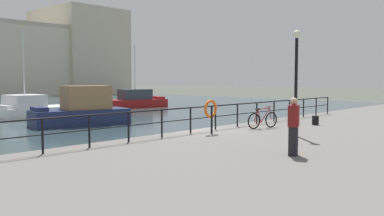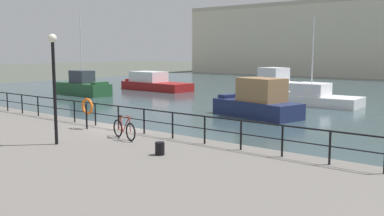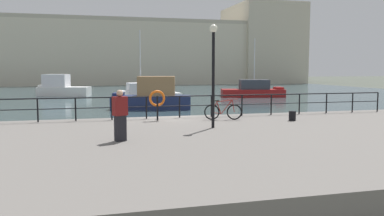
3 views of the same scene
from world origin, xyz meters
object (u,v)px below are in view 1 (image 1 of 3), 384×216
(moored_cabin_cruiser, at_px, (135,100))
(moored_red_daysailer, at_px, (82,110))
(parked_bicycle, at_px, (263,120))
(moored_white_yacht, at_px, (32,108))
(mooring_bollard, at_px, (315,120))
(quay_lamp_post, at_px, (296,68))
(life_ring_stand, at_px, (211,110))
(standing_person, at_px, (293,126))

(moored_cabin_cruiser, bearing_deg, moored_red_daysailer, -128.51)
(moored_cabin_cruiser, distance_m, parked_bicycle, 25.49)
(moored_white_yacht, height_order, mooring_bollard, moored_white_yacht)
(mooring_bollard, bearing_deg, quay_lamp_post, -164.02)
(parked_bicycle, distance_m, quay_lamp_post, 3.45)
(moored_white_yacht, bearing_deg, moored_red_daysailer, 83.27)
(moored_red_daysailer, bearing_deg, moored_cabin_cruiser, -128.01)
(moored_red_daysailer, distance_m, mooring_bollard, 14.34)
(moored_red_daysailer, xyz_separation_m, mooring_bollard, (4.27, -13.69, -0.04))
(moored_white_yacht, distance_m, life_ring_stand, 20.18)
(standing_person, bearing_deg, mooring_bollard, 90.20)
(moored_cabin_cruiser, relative_size, standing_person, 4.21)
(parked_bicycle, bearing_deg, mooring_bollard, -6.46)
(moored_cabin_cruiser, bearing_deg, mooring_bollard, -96.69)
(life_ring_stand, height_order, quay_lamp_post, quay_lamp_post)
(mooring_bollard, xyz_separation_m, standing_person, (-8.04, -3.23, 0.64))
(parked_bicycle, bearing_deg, moored_white_yacht, 105.45)
(moored_cabin_cruiser, xyz_separation_m, life_ring_stand, (-14.42, -22.26, 0.95))
(life_ring_stand, distance_m, standing_person, 5.27)
(moored_red_daysailer, relative_size, parked_bicycle, 3.64)
(moored_white_yacht, distance_m, quay_lamp_post, 23.01)
(moored_red_daysailer, distance_m, standing_person, 17.34)
(moored_cabin_cruiser, height_order, mooring_bollard, moored_cabin_cruiser)
(quay_lamp_post, xyz_separation_m, standing_person, (-3.84, -2.03, -1.81))
(mooring_bollard, relative_size, quay_lamp_post, 0.11)
(moored_cabin_cruiser, height_order, moored_white_yacht, moored_white_yacht)
(parked_bicycle, distance_m, standing_person, 6.67)
(parked_bicycle, height_order, mooring_bollard, parked_bicycle)
(moored_cabin_cruiser, distance_m, mooring_bollard, 25.33)
(moored_white_yacht, distance_m, mooring_bollard, 21.95)
(moored_red_daysailer, xyz_separation_m, moored_white_yacht, (0.64, 7.95, -0.29))
(mooring_bollard, bearing_deg, life_ring_stand, 164.85)
(moored_red_daysailer, relative_size, standing_person, 3.74)
(moored_red_daysailer, bearing_deg, quay_lamp_post, 103.55)
(moored_white_yacht, bearing_deg, life_ring_stand, 81.18)
(quay_lamp_post, bearing_deg, parked_bicycle, 61.95)
(mooring_bollard, xyz_separation_m, life_ring_stand, (-5.99, 1.62, 0.75))
(moored_red_daysailer, relative_size, moored_white_yacht, 0.94)
(standing_person, bearing_deg, moored_cabin_cruiser, 127.02)
(moored_cabin_cruiser, relative_size, moored_red_daysailer, 1.13)
(standing_person, bearing_deg, life_ring_stand, 135.39)
(moored_cabin_cruiser, height_order, standing_person, moored_cabin_cruiser)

